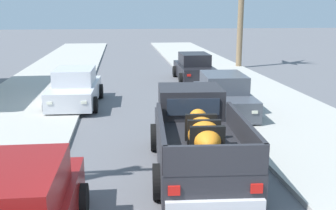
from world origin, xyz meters
The scene contains 8 objects.
sidewalk_left centered at (-4.95, 12.00, 0.06)m, with size 4.73×60.00×0.12m, color #B2AFA8.
sidewalk_right centered at (4.95, 12.00, 0.06)m, with size 4.73×60.00×0.12m, color #B2AFA8.
curb_left centered at (-3.99, 12.00, 0.05)m, with size 0.16×60.00×0.10m, color silver.
curb_right centered at (3.99, 12.00, 0.05)m, with size 0.16×60.00×0.10m, color silver.
pickup_truck centered at (0.79, 4.63, 0.81)m, with size 2.45×5.32×1.80m.
car_left_near centered at (3.07, 17.05, 0.71)m, with size 2.04×4.27×1.54m.
car_right_near centered at (-2.92, 11.83, 0.71)m, with size 2.15×4.31×1.54m.
car_right_mid centered at (2.83, 9.74, 0.71)m, with size 2.21×4.34×1.54m.
Camera 1 is at (-1.01, -4.34, 3.87)m, focal length 41.58 mm.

